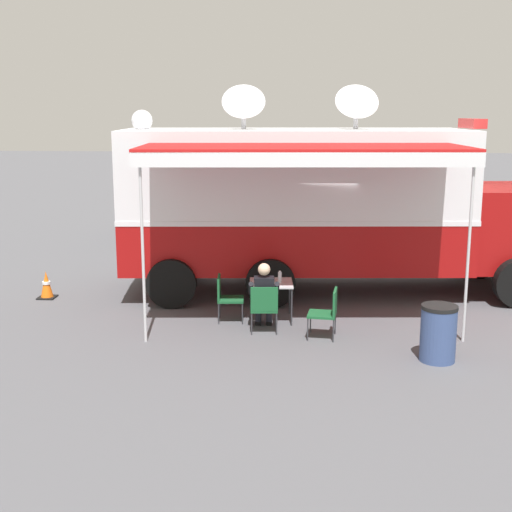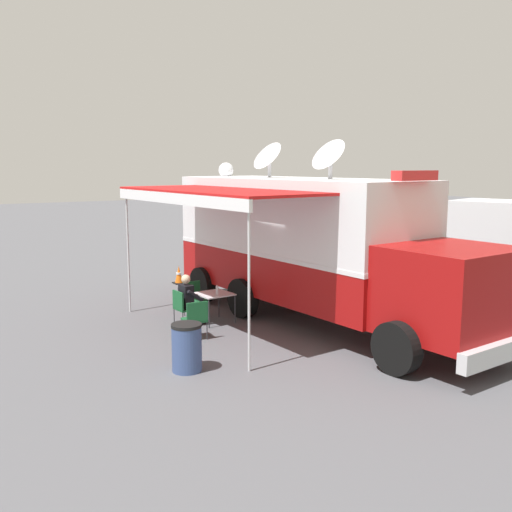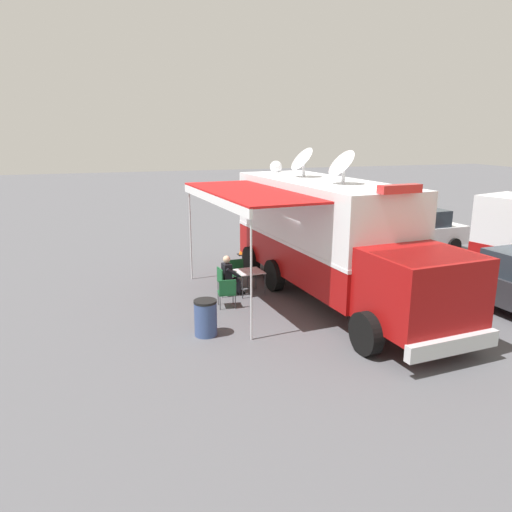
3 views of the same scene
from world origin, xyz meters
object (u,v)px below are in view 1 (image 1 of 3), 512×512
Objects in this scene: traffic_cone at (47,285)px; support_truck at (358,187)px; seated_responder at (264,295)px; folding_chair_spare_by_truck at (328,309)px; car_far_corner at (438,221)px; command_truck at (330,203)px; car_behind_truck at (181,210)px; folding_chair_beside_table at (225,294)px; folding_table at (271,285)px; folding_chair_at_table at (264,305)px; trash_bin at (438,333)px; water_bottle at (280,277)px.

support_truck is at bearing 142.50° from traffic_cone.
folding_chair_spare_by_truck is at bearing 71.58° from seated_responder.
command_truck is at bearing -34.78° from car_far_corner.
command_truck is at bearing 35.29° from car_behind_truck.
command_truck is 11.10× the size of folding_chair_beside_table.
command_truck reaches higher than seated_responder.
folding_chair_at_table reaches higher than folding_table.
command_truck is 2.23× the size of car_far_corner.
traffic_cone is 0.13× the size of car_far_corner.
folding_chair_spare_by_truck is 0.70× the size of seated_responder.
traffic_cone is at bearing -112.64° from trash_bin.
support_truck is at bearing -152.66° from car_far_corner.
seated_responder is at bearing -108.42° from folding_chair_spare_by_truck.
folding_table is 0.99× the size of folding_chair_at_table.
car_behind_truck is (-8.30, -3.39, 0.05)m from water_bottle.
trash_bin is at bearing 64.29° from seated_responder.
support_truck is at bearing 168.36° from water_bottle.
water_bottle is at bearing -31.58° from car_far_corner.
command_truck is 11.10× the size of folding_chair_at_table.
car_far_corner is at bearing 143.12° from folding_chair_beside_table.
folding_chair_beside_table is 0.70× the size of seated_responder.
traffic_cone is 11.75m from support_truck.
car_behind_truck is (-9.10, -3.14, 0.37)m from folding_chair_at_table.
water_bottle reaches higher than folding_chair_spare_by_truck.
trash_bin is at bearing 67.34° from folding_chair_at_table.
car_far_corner is (-7.29, 4.36, 0.23)m from seated_responder.
support_truck is (-12.43, -0.44, 0.93)m from trash_bin.
car_behind_truck reaches higher than trash_bin.
seated_responder is 0.29× the size of car_behind_truck.
traffic_cone is (-2.16, -5.85, -0.23)m from folding_chair_spare_by_truck.
seated_responder is at bearing -175.44° from folding_chair_at_table.
folding_chair_spare_by_truck is 0.20× the size of car_far_corner.
car_behind_truck is at bearing -157.81° from water_bottle.
support_truck is (-11.25, 2.39, 0.87)m from folding_chair_at_table.
seated_responder is at bearing -30.89° from car_far_corner.
trash_bin is (1.84, 3.60, -0.06)m from folding_chair_beside_table.
trash_bin is at bearing 30.15° from car_behind_truck.
folding_chair_spare_by_truck is at bearing 65.76° from folding_chair_beside_table.
traffic_cone is at bearing -80.56° from command_truck.
support_truck is (-10.59, 3.16, 0.87)m from folding_chair_beside_table.
car_behind_truck is (-8.44, -2.37, 0.37)m from folding_chair_beside_table.
folding_chair_beside_table is 0.20× the size of car_behind_truck.
seated_responder is 0.18× the size of support_truck.
folding_chair_beside_table is 0.12× the size of support_truck.
car_behind_truck reaches higher than folding_chair_at_table.
folding_chair_at_table is at bearing -5.73° from folding_table.
folding_chair_beside_table is 0.96× the size of trash_bin.
traffic_cone is 7.33m from car_behind_truck.
folding_chair_at_table and folding_chair_beside_table have the same top height.
traffic_cone is 0.08× the size of support_truck.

